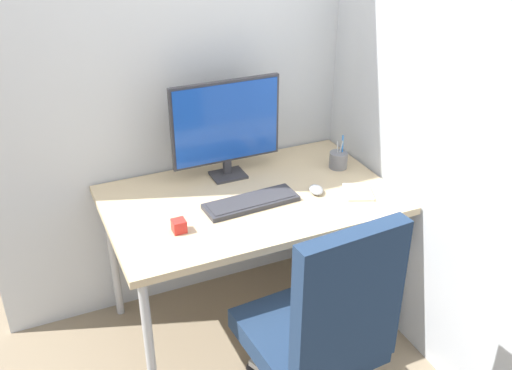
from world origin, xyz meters
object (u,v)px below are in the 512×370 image
mouse (316,190)px  notebook (358,192)px  monitor (226,125)px  pen_holder (338,160)px  keyboard (251,202)px  office_chair (322,328)px  desk_clamp_accessory (179,226)px

mouse → notebook: bearing=-13.4°
monitor → pen_holder: size_ratio=3.11×
pen_holder → notebook: bearing=-101.6°
keyboard → notebook: (0.48, -0.11, -0.00)m
pen_holder → notebook: size_ratio=1.11×
office_chair → keyboard: 0.67m
monitor → notebook: bearing=-40.8°
office_chair → monitor: monitor is taller
monitor → mouse: size_ratio=5.94×
office_chair → keyboard: bearing=91.2°
pen_holder → desk_clamp_accessory: 0.93m
monitor → mouse: 0.51m
keyboard → mouse: (0.31, -0.03, 0.00)m
office_chair → pen_holder: bearing=56.3°
monitor → pen_holder: 0.59m
keyboard → mouse: mouse is taller
notebook → desk_clamp_accessory: 0.84m
monitor → desk_clamp_accessory: monitor is taller
keyboard → desk_clamp_accessory: 0.37m
office_chair → notebook: office_chair is taller
mouse → keyboard: bearing=-171.3°
keyboard → desk_clamp_accessory: bearing=-167.4°
monitor → mouse: bearing=-46.8°
keyboard → pen_holder: size_ratio=2.53×
office_chair → desk_clamp_accessory: office_chair is taller
office_chair → monitor: size_ratio=1.97×
keyboard → notebook: 0.50m
desk_clamp_accessory → office_chair: bearing=-56.2°
office_chair → pen_holder: size_ratio=6.13×
mouse → desk_clamp_accessory: bearing=-162.1°
pen_holder → notebook: pen_holder is taller
office_chair → notebook: size_ratio=6.80×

